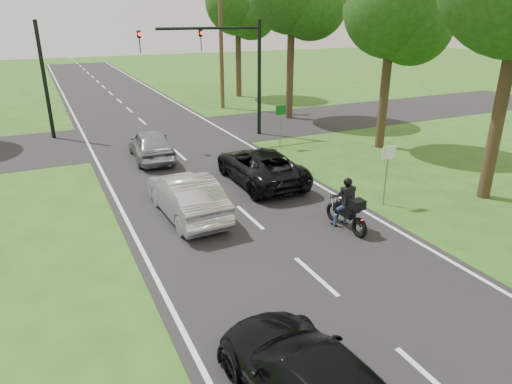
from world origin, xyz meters
TOP-DOWN VIEW (x-y plane):
  - ground at (0.00, 0.00)m, footprint 140.00×140.00m
  - road at (0.00, 10.00)m, footprint 8.00×100.00m
  - cross_road at (0.00, 16.00)m, footprint 60.00×7.00m
  - motorcycle_rider at (2.35, 1.94)m, footprint 0.55×1.95m
  - dark_suv at (1.80, 6.93)m, footprint 2.31×4.90m
  - silver_sedan at (-1.81, 5.00)m, footprint 1.68×4.38m
  - silver_suv at (-1.36, 11.79)m, footprint 1.88×4.19m
  - traffic_signal at (3.34, 14.00)m, footprint 6.38×0.44m
  - signal_pole_far at (-5.20, 18.00)m, footprint 0.20×0.20m
  - utility_pole_far at (6.20, 22.00)m, footprint 1.60×0.28m
  - sign_white at (4.70, 2.98)m, footprint 0.55×0.07m
  - sign_green at (4.90, 10.98)m, footprint 0.55×0.07m
  - tree_row_c at (9.75, 8.80)m, footprint 4.80×4.65m
  - tree_row_e at (9.48, 25.78)m, footprint 5.28×5.12m

SIDE VIEW (x-z plane):
  - ground at x=0.00m, z-range 0.00..0.00m
  - cross_road at x=0.00m, z-range 0.00..0.01m
  - road at x=0.00m, z-range 0.00..0.01m
  - motorcycle_rider at x=2.35m, z-range -0.18..1.50m
  - dark_suv at x=1.80m, z-range 0.01..1.37m
  - silver_suv at x=-1.36m, z-range 0.01..1.41m
  - silver_sedan at x=-1.81m, z-range 0.01..1.44m
  - sign_white at x=4.70m, z-range 0.54..2.66m
  - sign_green at x=4.90m, z-range 0.54..2.66m
  - signal_pole_far at x=-5.20m, z-range 0.00..6.00m
  - traffic_signal at x=3.34m, z-range 1.14..7.14m
  - utility_pole_far at x=6.20m, z-range 0.08..10.08m
  - tree_row_c at x=9.75m, z-range 1.85..10.61m
  - tree_row_e at x=9.48m, z-range 2.03..11.64m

